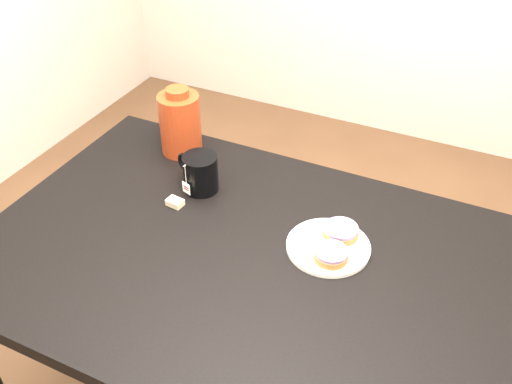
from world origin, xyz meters
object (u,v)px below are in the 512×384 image
Objects in this scene: table at (254,281)px; plate at (328,246)px; mug at (200,173)px; teabag_pouch at (175,202)px; bagel_back at (341,231)px; bagel_front at (331,254)px; bagel_package at (180,123)px.

table is 0.21m from plate.
mug reaches higher than teabag_pouch.
mug is at bearing 74.60° from teabag_pouch.
mug reaches higher than table.
bagel_back reaches higher than teabag_pouch.
plate is 0.05m from bagel_front.
bagel_package is at bearing 117.19° from teabag_pouch.
bagel_back is at bearing 42.93° from table.
bagel_back is at bearing 93.83° from bagel_front.
bagel_package is (-0.15, 0.15, 0.04)m from mug.
mug is at bearing 164.12° from bagel_front.
bagel_package reaches higher than bagel_back.
bagel_back is 0.62m from bagel_package.
bagel_front is 0.46× the size of bagel_package.
plate is 0.99× the size of bagel_package.
bagel_back is (0.17, 0.16, 0.11)m from table.
plate is at bearing 116.30° from bagel_front.
plate is 1.98× the size of bagel_back.
bagel_package is at bearing 155.03° from bagel_front.
bagel_front is at bearing 20.72° from table.
teabag_pouch is (-0.44, -0.02, 0.00)m from plate.
bagel_front reaches higher than teabag_pouch.
bagel_front is at bearing -24.97° from bagel_package.
plate is 1.36× the size of mug.
plate is 4.71× the size of teabag_pouch.
bagel_back is at bearing 13.97° from mug.
plate reaches higher than table.
table is at bearing -17.95° from mug.
table is 0.35m from mug.
mug reaches higher than bagel_front.
plate is 0.44m from teabag_pouch.
bagel_back is (0.02, 0.05, 0.02)m from plate.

